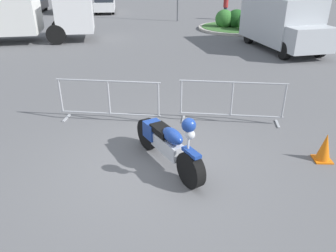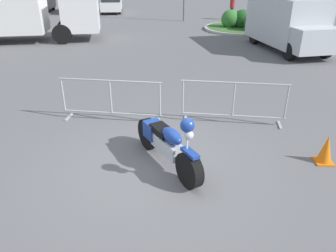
{
  "view_description": "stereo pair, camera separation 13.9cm",
  "coord_description": "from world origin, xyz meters",
  "px_view_note": "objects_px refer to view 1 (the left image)",
  "views": [
    {
      "loc": [
        0.46,
        -5.4,
        3.53
      ],
      "look_at": [
        0.28,
        0.47,
        0.65
      ],
      "focal_mm": 35.0,
      "sensor_mm": 36.0,
      "label": 1
    },
    {
      "loc": [
        0.6,
        -5.4,
        3.53
      ],
      "look_at": [
        0.28,
        0.47,
        0.65
      ],
      "focal_mm": 35.0,
      "sensor_mm": 36.0,
      "label": 2
    }
  ],
  "objects_px": {
    "crowd_barrier_far": "(232,102)",
    "pedestrian": "(226,6)",
    "parked_car_tan": "(69,3)",
    "delivery_van": "(282,22)",
    "traffic_cone": "(325,148)",
    "parked_car_white": "(105,4)",
    "parked_car_black": "(33,4)",
    "motorcycle": "(167,143)",
    "crowd_barrier_near": "(109,100)",
    "box_truck": "(3,9)"
  },
  "relations": [
    {
      "from": "parked_car_tan",
      "to": "traffic_cone",
      "type": "relative_size",
      "value": 7.74
    },
    {
      "from": "delivery_van",
      "to": "parked_car_black",
      "type": "bearing_deg",
      "value": -142.93
    },
    {
      "from": "crowd_barrier_far",
      "to": "parked_car_black",
      "type": "xyz_separation_m",
      "value": [
        -13.6,
        21.45,
        0.13
      ]
    },
    {
      "from": "motorcycle",
      "to": "parked_car_black",
      "type": "distance_m",
      "value": 26.37
    },
    {
      "from": "crowd_barrier_near",
      "to": "crowd_barrier_far",
      "type": "height_order",
      "value": "same"
    },
    {
      "from": "parked_car_black",
      "to": "parked_car_white",
      "type": "relative_size",
      "value": 1.01
    },
    {
      "from": "crowd_barrier_near",
      "to": "parked_car_white",
      "type": "bearing_deg",
      "value": 101.9
    },
    {
      "from": "motorcycle",
      "to": "traffic_cone",
      "type": "relative_size",
      "value": 3.38
    },
    {
      "from": "parked_car_black",
      "to": "parked_car_white",
      "type": "distance_m",
      "value": 6.08
    },
    {
      "from": "crowd_barrier_far",
      "to": "parked_car_tan",
      "type": "relative_size",
      "value": 0.56
    },
    {
      "from": "pedestrian",
      "to": "delivery_van",
      "type": "bearing_deg",
      "value": 125.41
    },
    {
      "from": "parked_car_white",
      "to": "crowd_barrier_far",
      "type": "bearing_deg",
      "value": -169.82
    },
    {
      "from": "crowd_barrier_near",
      "to": "pedestrian",
      "type": "height_order",
      "value": "pedestrian"
    },
    {
      "from": "parked_car_black",
      "to": "parked_car_tan",
      "type": "xyz_separation_m",
      "value": [
        3.04,
        0.14,
        0.05
      ]
    },
    {
      "from": "crowd_barrier_near",
      "to": "box_truck",
      "type": "relative_size",
      "value": 0.32
    },
    {
      "from": "traffic_cone",
      "to": "delivery_van",
      "type": "bearing_deg",
      "value": 79.77
    },
    {
      "from": "delivery_van",
      "to": "parked_car_tan",
      "type": "bearing_deg",
      "value": -148.79
    },
    {
      "from": "pedestrian",
      "to": "traffic_cone",
      "type": "bearing_deg",
      "value": 115.84
    },
    {
      "from": "delivery_van",
      "to": "traffic_cone",
      "type": "bearing_deg",
      "value": -25.47
    },
    {
      "from": "motorcycle",
      "to": "parked_car_white",
      "type": "distance_m",
      "value": 24.15
    },
    {
      "from": "crowd_barrier_far",
      "to": "pedestrian",
      "type": "height_order",
      "value": "pedestrian"
    },
    {
      "from": "box_truck",
      "to": "traffic_cone",
      "type": "relative_size",
      "value": 13.56
    },
    {
      "from": "parked_car_black",
      "to": "parked_car_tan",
      "type": "height_order",
      "value": "parked_car_tan"
    },
    {
      "from": "box_truck",
      "to": "parked_car_tan",
      "type": "height_order",
      "value": "box_truck"
    },
    {
      "from": "parked_car_white",
      "to": "pedestrian",
      "type": "bearing_deg",
      "value": -120.37
    },
    {
      "from": "crowd_barrier_near",
      "to": "traffic_cone",
      "type": "xyz_separation_m",
      "value": [
        4.63,
        -1.73,
        -0.27
      ]
    },
    {
      "from": "pedestrian",
      "to": "parked_car_white",
      "type": "bearing_deg",
      "value": 5.99
    },
    {
      "from": "box_truck",
      "to": "motorcycle",
      "type": "bearing_deg",
      "value": -65.08
    },
    {
      "from": "motorcycle",
      "to": "pedestrian",
      "type": "relative_size",
      "value": 1.18
    },
    {
      "from": "motorcycle",
      "to": "crowd_barrier_near",
      "type": "distance_m",
      "value": 2.5
    },
    {
      "from": "crowd_barrier_far",
      "to": "delivery_van",
      "type": "relative_size",
      "value": 0.48
    },
    {
      "from": "delivery_van",
      "to": "pedestrian",
      "type": "distance_m",
      "value": 9.49
    },
    {
      "from": "crowd_barrier_near",
      "to": "pedestrian",
      "type": "distance_m",
      "value": 18.4
    },
    {
      "from": "parked_car_white",
      "to": "parked_car_black",
      "type": "bearing_deg",
      "value": 80.29
    },
    {
      "from": "parked_car_tan",
      "to": "parked_car_white",
      "type": "xyz_separation_m",
      "value": [
        3.04,
        -0.19,
        -0.06
      ]
    },
    {
      "from": "parked_car_black",
      "to": "traffic_cone",
      "type": "xyz_separation_m",
      "value": [
        15.21,
        -23.18,
        -0.4
      ]
    },
    {
      "from": "pedestrian",
      "to": "traffic_cone",
      "type": "xyz_separation_m",
      "value": [
        -0.45,
        -19.41,
        -0.63
      ]
    },
    {
      "from": "parked_car_tan",
      "to": "delivery_van",
      "type": "bearing_deg",
      "value": -142.74
    },
    {
      "from": "motorcycle",
      "to": "pedestrian",
      "type": "bearing_deg",
      "value": 136.82
    },
    {
      "from": "parked_car_black",
      "to": "pedestrian",
      "type": "distance_m",
      "value": 16.11
    },
    {
      "from": "box_truck",
      "to": "crowd_barrier_near",
      "type": "bearing_deg",
      "value": -65.11
    },
    {
      "from": "box_truck",
      "to": "traffic_cone",
      "type": "xyz_separation_m",
      "value": [
        11.61,
        -11.03,
        -1.35
      ]
    },
    {
      "from": "crowd_barrier_far",
      "to": "traffic_cone",
      "type": "bearing_deg",
      "value": -47.03
    },
    {
      "from": "parked_car_black",
      "to": "pedestrian",
      "type": "xyz_separation_m",
      "value": [
        15.66,
        -3.77,
        0.23
      ]
    },
    {
      "from": "crowd_barrier_near",
      "to": "crowd_barrier_far",
      "type": "distance_m",
      "value": 3.01
    },
    {
      "from": "parked_car_white",
      "to": "box_truck",
      "type": "bearing_deg",
      "value": 159.25
    },
    {
      "from": "parked_car_black",
      "to": "pedestrian",
      "type": "bearing_deg",
      "value": -112.72
    },
    {
      "from": "crowd_barrier_far",
      "to": "parked_car_black",
      "type": "relative_size",
      "value": 0.61
    },
    {
      "from": "delivery_van",
      "to": "pedestrian",
      "type": "relative_size",
      "value": 3.16
    },
    {
      "from": "crowd_barrier_far",
      "to": "motorcycle",
      "type": "bearing_deg",
      "value": -127.08
    }
  ]
}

